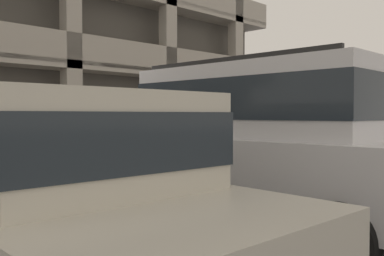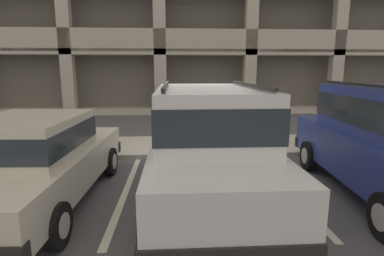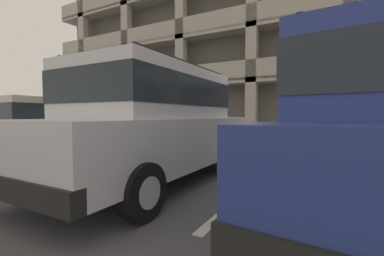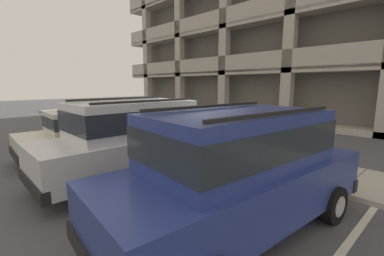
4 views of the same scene
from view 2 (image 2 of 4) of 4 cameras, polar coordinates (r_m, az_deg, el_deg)
The scene contains 6 objects.
ground_plane at distance 7.62m, azimuth 1.32°, elevation -6.61°, with size 80.00×80.00×0.10m.
sidewalk at distance 8.84m, azimuth 0.62°, elevation -3.39°, with size 40.00×2.20×0.12m.
parking_stall_lines at distance 6.62m, azimuth 15.99°, elevation -9.33°, with size 12.46×4.80×0.01m.
silver_suv at distance 5.09m, azimuth 2.92°, elevation -2.26°, with size 2.04×4.79×2.03m.
red_sedan at distance 5.59m, azimuth -27.54°, elevation -5.15°, with size 1.97×4.55×1.54m.
parking_meter_near at distance 7.68m, azimuth 0.56°, elevation 3.28°, with size 0.35×0.12×1.48m.
Camera 2 is at (-0.61, -7.24, 2.25)m, focal length 28.00 mm.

